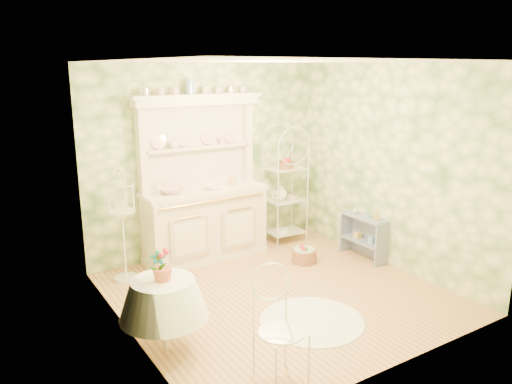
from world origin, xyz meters
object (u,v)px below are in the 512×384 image
kitchen_dresser (204,179)px  cafe_chair (281,335)px  bakers_rack (285,189)px  round_table (164,314)px  floor_basket (304,254)px  birdcage_stand (123,227)px  side_shelf (364,238)px

kitchen_dresser → cafe_chair: (-0.75, -2.93, -0.72)m
bakers_rack → cafe_chair: 3.62m
round_table → floor_basket: round_table is taller
kitchen_dresser → cafe_chair: size_ratio=2.71×
cafe_chair → birdcage_stand: size_ratio=0.60×
bakers_rack → side_shelf: (0.52, -1.19, -0.54)m
side_shelf → floor_basket: size_ratio=1.74×
side_shelf → round_table: (-3.29, -0.73, 0.08)m
bakers_rack → round_table: (-2.78, -1.92, -0.46)m
bakers_rack → cafe_chair: size_ratio=1.96×
kitchen_dresser → floor_basket: kitchen_dresser is taller
bakers_rack → floor_basket: 1.16m
birdcage_stand → side_shelf: bearing=-19.0°
kitchen_dresser → side_shelf: size_ratio=3.37×
cafe_chair → floor_basket: cafe_chair is taller
birdcage_stand → floor_basket: size_ratio=3.59×
round_table → cafe_chair: size_ratio=0.88×
bakers_rack → round_table: 3.40m
side_shelf → round_table: 3.37m
round_table → cafe_chair: (0.66, -0.99, 0.05)m
cafe_chair → birdcage_stand: (-0.46, 2.78, 0.28)m
bakers_rack → birdcage_stand: bakers_rack is taller
kitchen_dresser → round_table: kitchen_dresser is taller
bakers_rack → floor_basket: bakers_rack is taller
side_shelf → kitchen_dresser: bearing=141.6°
side_shelf → cafe_chair: (-2.63, -1.71, 0.13)m
bakers_rack → kitchen_dresser: bearing=-179.6°
side_shelf → birdcage_stand: birdcage_stand is taller
kitchen_dresser → bakers_rack: kitchen_dresser is taller
floor_basket → bakers_rack: bearing=71.3°
cafe_chair → side_shelf: bearing=53.6°
side_shelf → cafe_chair: cafe_chair is taller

